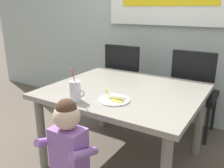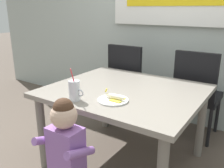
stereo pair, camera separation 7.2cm
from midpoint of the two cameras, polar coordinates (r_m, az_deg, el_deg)
The scene contains 9 objects.
ground_plane at distance 2.37m, azimuth 3.77°, elevation -17.49°, with size 24.00×24.00×0.00m, color brown.
back_wall at distance 3.03m, azimuth 16.18°, elevation 18.56°, with size 6.40×0.17×2.90m.
dining_table at distance 2.08m, azimuth 4.10°, elevation -3.41°, with size 1.25×1.10×0.71m.
dining_chair_left at distance 2.91m, azimuth 4.75°, elevation 1.13°, with size 0.44×0.44×0.96m.
dining_chair_right at distance 2.67m, azimuth 20.03°, elevation -1.43°, with size 0.44×0.44×0.96m.
toddler_standing at distance 1.62m, azimuth -9.61°, elevation -13.74°, with size 0.33×0.24×0.84m.
milk_cup at distance 1.79m, azimuth -7.69°, elevation -1.80°, with size 0.13×0.08×0.25m.
snack_plate at distance 1.78m, azimuth 1.39°, elevation -3.83°, with size 0.23×0.23×0.01m, color white.
peeled_banana at distance 1.78m, azimuth 1.83°, elevation -3.04°, with size 0.17×0.11×0.07m.
Camera 2 is at (0.98, -1.68, 1.36)m, focal length 38.77 mm.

